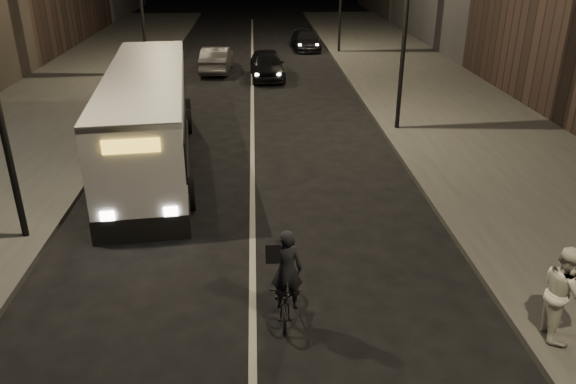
{
  "coord_description": "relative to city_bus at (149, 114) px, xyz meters",
  "views": [
    {
      "loc": [
        0.17,
        -8.55,
        6.89
      ],
      "look_at": [
        0.86,
        3.27,
        1.5
      ],
      "focal_mm": 35.0,
      "sensor_mm": 36.0,
      "label": 1
    }
  ],
  "objects": [
    {
      "name": "ground",
      "position": [
        3.34,
        -9.35,
        -1.65
      ],
      "size": [
        180.0,
        180.0,
        0.0
      ],
      "primitive_type": "plane",
      "color": "black",
      "rests_on": "ground"
    },
    {
      "name": "sidewalk_right",
      "position": [
        11.84,
        4.65,
        -1.57
      ],
      "size": [
        7.0,
        70.0,
        0.16
      ],
      "primitive_type": "cube",
      "color": "#383835",
      "rests_on": "ground"
    },
    {
      "name": "sidewalk_left",
      "position": [
        -5.16,
        4.65,
        -1.57
      ],
      "size": [
        7.0,
        70.0,
        0.16
      ],
      "primitive_type": "cube",
      "color": "#383835",
      "rests_on": "ground"
    },
    {
      "name": "city_bus",
      "position": [
        0.0,
        0.0,
        0.0
      ],
      "size": [
        3.61,
        11.43,
        3.03
      ],
      "rotation": [
        0.0,
        0.0,
        0.11
      ],
      "color": "silver",
      "rests_on": "ground"
    },
    {
      "name": "cyclist_on_bicycle",
      "position": [
        4.0,
        -8.77,
        -0.98
      ],
      "size": [
        0.71,
        1.79,
        2.02
      ],
      "rotation": [
        0.0,
        0.0,
        -0.06
      ],
      "color": "black",
      "rests_on": "ground"
    },
    {
      "name": "pedestrian_woman",
      "position": [
        8.94,
        -9.79,
        -0.57
      ],
      "size": [
        0.83,
        0.99,
        1.83
      ],
      "primitive_type": "imported",
      "rotation": [
        0.0,
        0.0,
        1.41
      ],
      "color": "beige",
      "rests_on": "sidewalk_right"
    },
    {
      "name": "car_near",
      "position": [
        4.14,
        12.01,
        -0.92
      ],
      "size": [
        1.89,
        4.36,
        1.46
      ],
      "primitive_type": "imported",
      "rotation": [
        0.0,
        0.0,
        0.04
      ],
      "color": "black",
      "rests_on": "ground"
    },
    {
      "name": "car_mid",
      "position": [
        1.38,
        13.75,
        -0.95
      ],
      "size": [
        1.73,
        4.34,
        1.4
      ],
      "primitive_type": "imported",
      "rotation": [
        0.0,
        0.0,
        3.08
      ],
      "color": "#313033",
      "rests_on": "ground"
    },
    {
      "name": "car_far",
      "position": [
        6.94,
        20.37,
        -1.05
      ],
      "size": [
        1.91,
        4.21,
        1.19
      ],
      "primitive_type": "imported",
      "rotation": [
        0.0,
        0.0,
        0.06
      ],
      "color": "black",
      "rests_on": "ground"
    }
  ]
}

